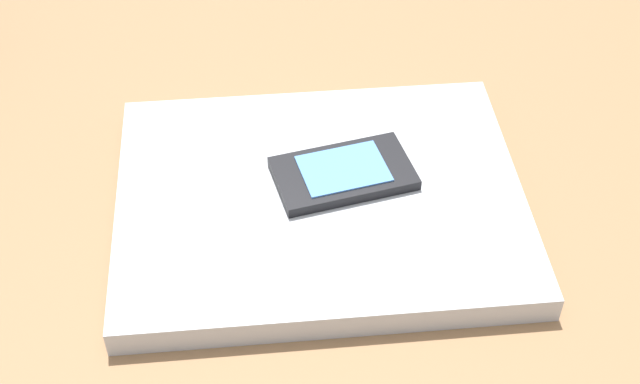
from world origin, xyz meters
The scene contains 3 objects.
desk_surface centered at (0.00, 0.00, 1.50)cm, with size 120.00×80.00×3.00cm, color olive.
laptop_closed centered at (-8.00, -5.21, 4.06)cm, with size 30.12×24.00×2.12cm, color #B7BABC.
cell_phone_on_laptop centered at (-9.66, -6.76, 5.58)cm, with size 11.69×9.20×0.99cm.
Camera 1 is at (-10.96, 42.86, 51.56)cm, focal length 50.56 mm.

